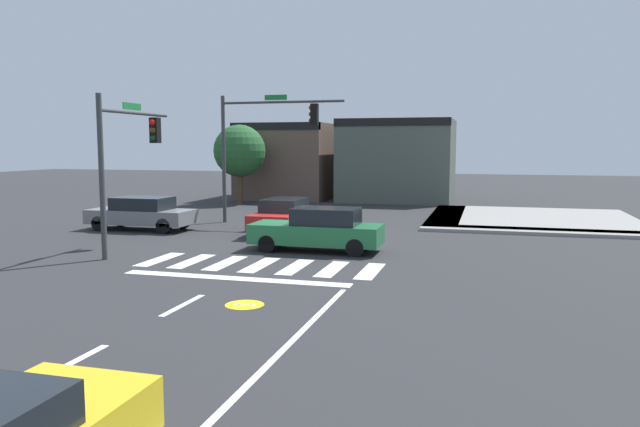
# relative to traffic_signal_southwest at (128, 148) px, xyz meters

# --- Properties ---
(ground_plane) EXTENTS (120.00, 120.00, 0.00)m
(ground_plane) POSITION_rel_traffic_signal_southwest_xyz_m (5.25, 3.46, -3.66)
(ground_plane) COLOR #2B2B2D
(crosswalk_near) EXTENTS (7.59, 2.46, 0.01)m
(crosswalk_near) POSITION_rel_traffic_signal_southwest_xyz_m (5.25, -1.04, -3.66)
(crosswalk_near) COLOR silver
(crosswalk_near) RESTS_ON ground_plane
(lane_markings) EXTENTS (6.80, 20.25, 0.01)m
(lane_markings) POSITION_rel_traffic_signal_southwest_xyz_m (6.36, -8.56, -3.66)
(lane_markings) COLOR white
(lane_markings) RESTS_ON ground_plane
(bike_detector_marking) EXTENTS (0.93, 0.93, 0.01)m
(bike_detector_marking) POSITION_rel_traffic_signal_southwest_xyz_m (6.64, -5.62, -3.66)
(bike_detector_marking) COLOR yellow
(bike_detector_marking) RESTS_ON ground_plane
(curb_corner_northeast) EXTENTS (10.00, 10.60, 0.15)m
(curb_corner_northeast) POSITION_rel_traffic_signal_southwest_xyz_m (13.75, 12.88, -3.59)
(curb_corner_northeast) COLOR gray
(curb_corner_northeast) RESTS_ON ground_plane
(storefront_row) EXTENTS (14.55, 7.04, 5.46)m
(storefront_row) POSITION_rel_traffic_signal_southwest_xyz_m (2.55, 22.85, -0.96)
(storefront_row) COLOR brown
(storefront_row) RESTS_ON ground_plane
(traffic_signal_southwest) EXTENTS (0.32, 4.29, 5.41)m
(traffic_signal_southwest) POSITION_rel_traffic_signal_southwest_xyz_m (0.00, 0.00, 0.00)
(traffic_signal_southwest) COLOR #383A3D
(traffic_signal_southwest) RESTS_ON ground_plane
(traffic_signal_northwest) EXTENTS (6.08, 0.32, 6.11)m
(traffic_signal_northwest) POSITION_rel_traffic_signal_southwest_xyz_m (1.77, 8.55, 0.65)
(traffic_signal_northwest) COLOR #383A3D
(traffic_signal_northwest) RESTS_ON ground_plane
(car_green) EXTENTS (4.64, 1.70, 1.55)m
(car_green) POSITION_rel_traffic_signal_southwest_xyz_m (6.36, 1.89, -2.89)
(car_green) COLOR #1E6638
(car_green) RESTS_ON ground_plane
(car_gray) EXTENTS (4.67, 1.86, 1.47)m
(car_gray) POSITION_rel_traffic_signal_southwest_xyz_m (-2.69, 5.03, -2.90)
(car_gray) COLOR slate
(car_gray) RESTS_ON ground_plane
(car_red) EXTENTS (1.80, 4.52, 1.49)m
(car_red) POSITION_rel_traffic_signal_southwest_xyz_m (3.76, 5.76, -2.90)
(car_red) COLOR red
(car_red) RESTS_ON ground_plane
(roadside_tree) EXTENTS (3.32, 3.32, 5.06)m
(roadside_tree) POSITION_rel_traffic_signal_southwest_xyz_m (-3.25, 17.46, -0.28)
(roadside_tree) COLOR #4C3823
(roadside_tree) RESTS_ON ground_plane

